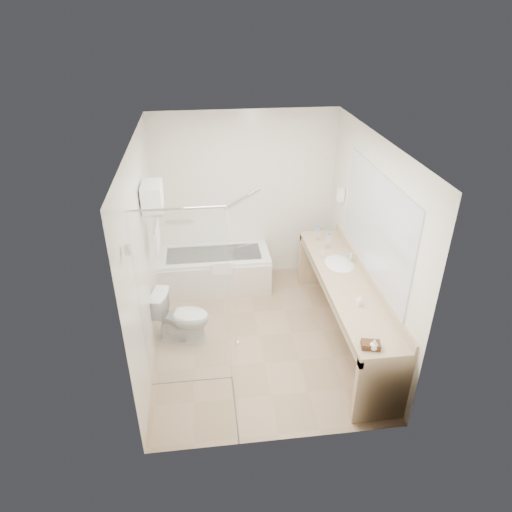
{
  "coord_description": "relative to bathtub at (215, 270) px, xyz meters",
  "views": [
    {
      "loc": [
        -0.6,
        -4.55,
        3.73
      ],
      "look_at": [
        0.0,
        0.3,
        1.0
      ],
      "focal_mm": 32.0,
      "sensor_mm": 36.0,
      "label": 1
    }
  ],
  "objects": [
    {
      "name": "water_bottle_right",
      "position": [
        1.42,
        -0.32,
        0.67
      ],
      "size": [
        0.06,
        0.06,
        0.21
      ],
      "rotation": [
        0.0,
        0.0,
        0.03
      ],
      "color": "silver",
      "rests_on": "vanity_counter"
    },
    {
      "name": "drinking_glass_far",
      "position": [
        1.49,
        -0.56,
        0.62
      ],
      "size": [
        0.07,
        0.07,
        0.09
      ],
      "primitive_type": "cylinder",
      "rotation": [
        0.0,
        0.0,
        -0.01
      ],
      "color": "silver",
      "rests_on": "vanity_counter"
    },
    {
      "name": "mirror",
      "position": [
        1.79,
        -1.39,
        1.27
      ],
      "size": [
        0.02,
        2.0,
        1.2
      ],
      "primitive_type": "cube",
      "color": "silver",
      "rests_on": "wall_right"
    },
    {
      "name": "wall_back",
      "position": [
        0.5,
        0.36,
        0.97
      ],
      "size": [
        2.6,
        0.1,
        2.5
      ],
      "primitive_type": "cube",
      "color": "silver",
      "rests_on": "ground"
    },
    {
      "name": "shower_enclosure",
      "position": [
        -0.13,
        -2.16,
        0.79
      ],
      "size": [
        0.96,
        0.91,
        2.11
      ],
      "color": "silver",
      "rests_on": "floor"
    },
    {
      "name": "water_bottle_mid",
      "position": [
        1.45,
        -0.33,
        0.65
      ],
      "size": [
        0.05,
        0.05,
        0.18
      ],
      "rotation": [
        0.0,
        0.0,
        0.23
      ],
      "color": "silver",
      "rests_on": "vanity_counter"
    },
    {
      "name": "water_bottle_left",
      "position": [
        1.52,
        -0.56,
        0.67
      ],
      "size": [
        0.07,
        0.07,
        0.22
      ],
      "rotation": [
        0.0,
        0.0,
        -0.42
      ],
      "color": "silver",
      "rests_on": "vanity_counter"
    },
    {
      "name": "soap_bottle_a",
      "position": [
        1.51,
        -1.9,
        0.6
      ],
      "size": [
        0.08,
        0.13,
        0.05
      ],
      "primitive_type": "imported",
      "rotation": [
        0.0,
        0.0,
        0.29
      ],
      "color": "white",
      "rests_on": "vanity_counter"
    },
    {
      "name": "amenity_basket",
      "position": [
        1.4,
        -2.58,
        0.6
      ],
      "size": [
        0.2,
        0.16,
        0.06
      ],
      "primitive_type": "cube",
      "rotation": [
        0.0,
        0.0,
        -0.23
      ],
      "color": "#4E2E1C",
      "rests_on": "vanity_counter"
    },
    {
      "name": "wall_front",
      "position": [
        0.5,
        -2.84,
        0.97
      ],
      "size": [
        2.6,
        0.1,
        2.5
      ],
      "primitive_type": "cube",
      "color": "silver",
      "rests_on": "ground"
    },
    {
      "name": "hairdryer_unit",
      "position": [
        1.75,
        -0.19,
        1.17
      ],
      "size": [
        0.08,
        0.1,
        0.18
      ],
      "primitive_type": "cube",
      "color": "white",
      "rests_on": "wall_right"
    },
    {
      "name": "bathtub",
      "position": [
        0.0,
        0.0,
        0.0
      ],
      "size": [
        1.6,
        0.73,
        0.59
      ],
      "color": "white",
      "rests_on": "floor"
    },
    {
      "name": "sink",
      "position": [
        1.55,
        -0.99,
        0.54
      ],
      "size": [
        0.4,
        0.52,
        0.14
      ],
      "primitive_type": "ellipsoid",
      "color": "white",
      "rests_on": "vanity_counter"
    },
    {
      "name": "toilet",
      "position": [
        -0.45,
        -1.18,
        0.06
      ],
      "size": [
        0.76,
        0.53,
        0.67
      ],
      "primitive_type": "imported",
      "rotation": [
        0.0,
        0.0,
        1.34
      ],
      "color": "white",
      "rests_on": "floor"
    },
    {
      "name": "floor",
      "position": [
        0.5,
        -1.24,
        -0.28
      ],
      "size": [
        3.2,
        3.2,
        0.0
      ],
      "primitive_type": "plane",
      "color": "#A18163",
      "rests_on": "ground"
    },
    {
      "name": "faucet",
      "position": [
        1.7,
        -0.99,
        0.65
      ],
      "size": [
        0.03,
        0.03,
        0.14
      ],
      "primitive_type": "cylinder",
      "color": "silver",
      "rests_on": "vanity_counter"
    },
    {
      "name": "ceiling",
      "position": [
        0.5,
        -1.24,
        2.22
      ],
      "size": [
        2.6,
        3.2,
        0.1
      ],
      "primitive_type": "cube",
      "color": "silver",
      "rests_on": "wall_back"
    },
    {
      "name": "vanity_counter",
      "position": [
        1.52,
        -1.39,
        0.36
      ],
      "size": [
        0.55,
        2.7,
        0.95
      ],
      "color": "tan",
      "rests_on": "floor"
    },
    {
      "name": "grab_bar_short",
      "position": [
        -0.45,
        0.32,
        0.67
      ],
      "size": [
        0.4,
        0.03,
        0.03
      ],
      "primitive_type": "cylinder",
      "rotation": [
        0.0,
        1.57,
        0.0
      ],
      "color": "silver",
      "rests_on": "wall_back"
    },
    {
      "name": "wall_left",
      "position": [
        -0.8,
        -1.24,
        0.97
      ],
      "size": [
        0.1,
        3.2,
        2.5
      ],
      "primitive_type": "cube",
      "color": "silver",
      "rests_on": "ground"
    },
    {
      "name": "drinking_glass_near",
      "position": [
        1.37,
        -0.82,
        0.62
      ],
      "size": [
        0.08,
        0.08,
        0.09
      ],
      "primitive_type": "cylinder",
      "rotation": [
        0.0,
        0.0,
        0.31
      ],
      "color": "silver",
      "rests_on": "vanity_counter"
    },
    {
      "name": "towel_shelf",
      "position": [
        -0.67,
        -0.89,
        1.48
      ],
      "size": [
        0.24,
        0.55,
        0.81
      ],
      "color": "silver",
      "rests_on": "wall_left"
    },
    {
      "name": "grab_bar_long",
      "position": [
        0.45,
        0.32,
        0.97
      ],
      "size": [
        0.53,
        0.03,
        0.33
      ],
      "primitive_type": "cylinder",
      "rotation": [
        0.0,
        1.05,
        0.0
      ],
      "color": "silver",
      "rests_on": "wall_back"
    },
    {
      "name": "wall_right",
      "position": [
        1.8,
        -1.24,
        0.97
      ],
      "size": [
        0.1,
        3.2,
        2.5
      ],
      "primitive_type": "cube",
      "color": "silver",
      "rests_on": "ground"
    },
    {
      "name": "soap_bottle_b",
      "position": [
        1.41,
        -2.61,
        0.62
      ],
      "size": [
        0.11,
        0.13,
        0.09
      ],
      "primitive_type": "imported",
      "rotation": [
        0.0,
        0.0,
        0.26
      ],
      "color": "white",
      "rests_on": "vanity_counter"
    }
  ]
}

